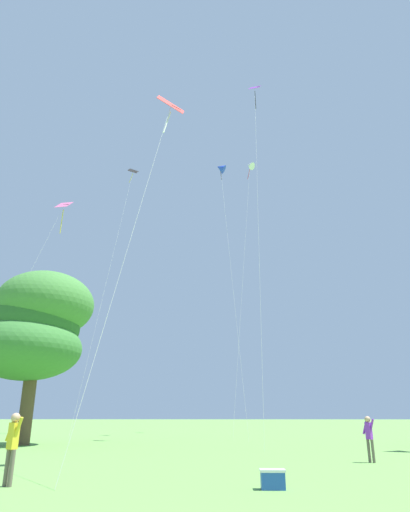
# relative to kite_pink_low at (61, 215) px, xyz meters

# --- Properties ---
(kite_pink_low) EXTENTS (4.74, 8.83, 23.48)m
(kite_pink_low) POSITION_rel_kite_pink_low_xyz_m (0.00, 0.00, 0.00)
(kite_pink_low) COLOR pink
(kite_pink_low) RESTS_ON ground_plane
(kite_blue_delta) EXTENTS (2.27, 9.02, 26.43)m
(kite_blue_delta) POSITION_rel_kite_pink_low_xyz_m (16.93, -1.76, 4.11)
(kite_blue_delta) COLOR blue
(kite_blue_delta) RESTS_ON ground_plane
(kite_red_high) EXTENTS (2.37, 5.61, 15.21)m
(kite_red_high) POSITION_rel_kite_pink_low_xyz_m (14.68, -26.77, -7.81)
(kite_red_high) COLOR red
(kite_red_high) RESTS_ON ground_plane
(kite_white_distant) EXTENTS (3.56, 10.61, 30.49)m
(kite_white_distant) POSITION_rel_kite_pink_low_xyz_m (20.41, 4.81, 8.14)
(kite_white_distant) COLOR white
(kite_white_distant) RESTS_ON ground_plane
(kite_purple_streamer) EXTENTS (1.70, 9.31, 29.12)m
(kite_purple_streamer) POSITION_rel_kite_pink_low_xyz_m (19.90, -11.19, 4.04)
(kite_purple_streamer) COLOR purple
(kite_purple_streamer) RESTS_ON ground_plane
(kite_black_large) EXTENTS (2.15, 9.98, 28.64)m
(kite_black_large) POSITION_rel_kite_pink_low_xyz_m (6.68, 1.56, 3.48)
(kite_black_large) COLOR black
(kite_black_large) RESTS_ON ground_plane
(person_child_small) EXTENTS (0.53, 0.33, 1.72)m
(person_child_small) POSITION_rel_kite_pink_low_xyz_m (11.61, -31.07, -20.61)
(person_child_small) COLOR #665B4C
(person_child_small) RESTS_ON ground_plane
(person_far_back) EXTENTS (0.43, 0.42, 1.62)m
(person_far_back) POSITION_rel_kite_pink_low_xyz_m (22.40, -24.64, -20.67)
(person_far_back) COLOR #665B4C
(person_far_back) RESTS_ON ground_plane
(tree_left_oak) EXTENTS (7.07, 6.72, 10.47)m
(tree_left_oak) POSITION_rel_kite_pink_low_xyz_m (5.18, -15.22, -14.77)
(tree_left_oak) COLOR brown
(tree_left_oak) RESTS_ON ground_plane
(picnic_cooler) EXTENTS (0.60, 0.40, 0.44)m
(picnic_cooler) POSITION_rel_kite_pink_low_xyz_m (18.09, -31.25, -21.42)
(picnic_cooler) COLOR #2351B2
(picnic_cooler) RESTS_ON ground_plane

